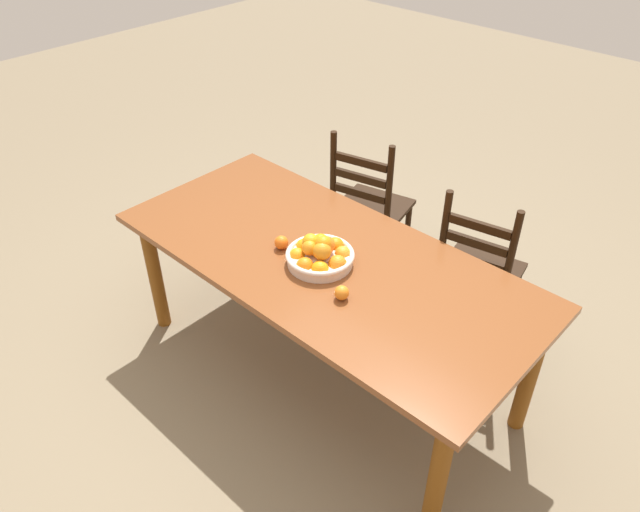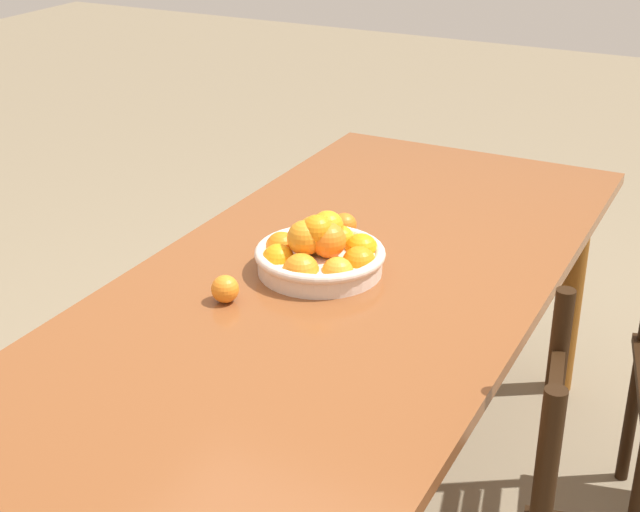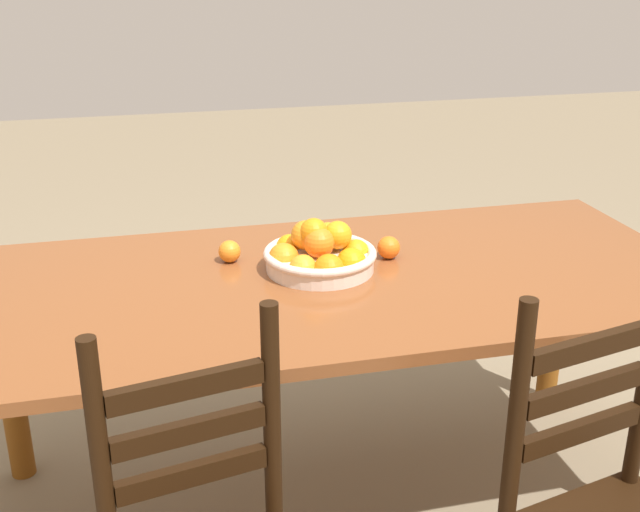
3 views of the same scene
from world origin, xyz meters
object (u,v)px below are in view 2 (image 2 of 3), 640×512
at_px(orange_loose_1, 225,289).
at_px(dining_table, 344,307).
at_px(fruit_bowl, 320,253).
at_px(orange_loose_0, 344,225).

bearing_deg(orange_loose_1, dining_table, 145.68).
bearing_deg(dining_table, fruit_bowl, -69.32).
height_order(dining_table, orange_loose_0, orange_loose_0).
bearing_deg(fruit_bowl, orange_loose_1, -26.94).
relative_size(fruit_bowl, orange_loose_0, 4.79).
bearing_deg(orange_loose_0, orange_loose_1, -10.31).
xyz_separation_m(dining_table, fruit_bowl, (0.02, -0.05, 0.14)).
bearing_deg(fruit_bowl, dining_table, 110.68).
bearing_deg(fruit_bowl, orange_loose_0, -170.07).
height_order(fruit_bowl, orange_loose_0, fruit_bowl).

